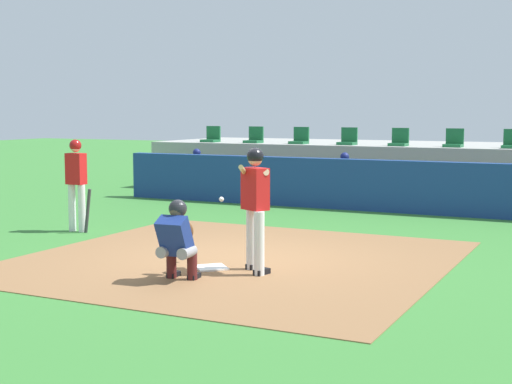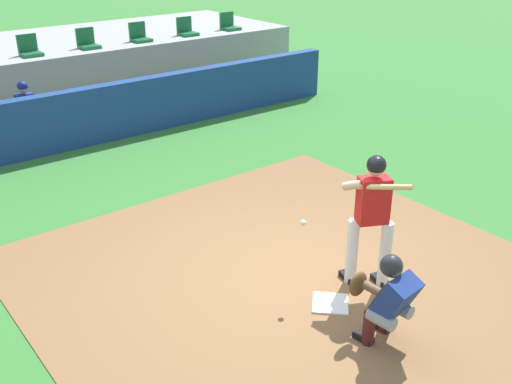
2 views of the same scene
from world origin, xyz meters
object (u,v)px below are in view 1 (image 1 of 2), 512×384
(stadium_seat_5, at_px, (454,142))
(stadium_seat_0, at_px, (212,138))
(catcher_crouched, at_px, (178,237))
(stadium_seat_4, at_px, (399,141))
(dugout_player_0, at_px, (195,171))
(home_plate, at_px, (211,267))
(stadium_seat_1, at_px, (254,138))
(stadium_seat_6, at_px, (512,143))
(on_deck_batter, at_px, (77,179))
(dugout_player_1, at_px, (343,178))
(stadium_seat_2, at_px, (300,139))
(batter_at_plate, at_px, (255,202))
(stadium_seat_3, at_px, (348,140))

(stadium_seat_5, bearing_deg, stadium_seat_0, 180.00)
(catcher_crouched, height_order, stadium_seat_4, stadium_seat_4)
(dugout_player_0, height_order, stadium_seat_4, stadium_seat_4)
(home_plate, relative_size, catcher_crouched, 0.26)
(stadium_seat_0, xyz_separation_m, stadium_seat_1, (1.44, 0.00, 0.00))
(stadium_seat_5, xyz_separation_m, stadium_seat_6, (1.44, 0.00, 0.00))
(on_deck_batter, distance_m, stadium_seat_0, 8.50)
(stadium_seat_0, bearing_deg, dugout_player_1, -22.47)
(stadium_seat_4, height_order, stadium_seat_6, same)
(dugout_player_1, height_order, stadium_seat_5, stadium_seat_5)
(stadium_seat_1, relative_size, stadium_seat_5, 1.00)
(on_deck_batter, height_order, stadium_seat_4, stadium_seat_4)
(home_plate, xyz_separation_m, dugout_player_0, (-5.16, 8.14, 0.65))
(dugout_player_0, xyz_separation_m, stadium_seat_2, (2.28, 2.03, 0.86))
(catcher_crouched, height_order, stadium_seat_1, stadium_seat_1)
(stadium_seat_1, bearing_deg, on_deck_batter, -87.98)
(batter_at_plate, height_order, dugout_player_1, batter_at_plate)
(stadium_seat_0, relative_size, stadium_seat_1, 1.00)
(stadium_seat_4, bearing_deg, stadium_seat_5, 0.00)
(catcher_crouched, relative_size, stadium_seat_5, 3.56)
(home_plate, relative_size, stadium_seat_2, 0.92)
(home_plate, bearing_deg, dugout_player_0, 122.38)
(dugout_player_0, relative_size, stadium_seat_4, 2.71)
(stadium_seat_3, height_order, stadium_seat_4, same)
(on_deck_batter, height_order, dugout_player_0, on_deck_batter)
(dugout_player_1, bearing_deg, stadium_seat_1, 149.65)
(batter_at_plate, distance_m, stadium_seat_6, 10.37)
(stadium_seat_3, xyz_separation_m, stadium_seat_6, (4.33, 0.00, 0.00))
(batter_at_plate, relative_size, stadium_seat_1, 3.76)
(dugout_player_0, relative_size, stadium_seat_3, 2.71)
(on_deck_batter, relative_size, stadium_seat_5, 3.72)
(batter_at_plate, relative_size, dugout_player_0, 1.39)
(on_deck_batter, distance_m, stadium_seat_6, 10.83)
(dugout_player_1, distance_m, stadium_seat_3, 2.29)
(stadium_seat_0, relative_size, stadium_seat_4, 1.00)
(home_plate, distance_m, stadium_seat_3, 10.39)
(batter_at_plate, relative_size, dugout_player_1, 1.39)
(batter_at_plate, relative_size, stadium_seat_6, 3.76)
(stadium_seat_0, distance_m, stadium_seat_6, 8.67)
(catcher_crouched, distance_m, stadium_seat_6, 11.46)
(stadium_seat_6, bearing_deg, home_plate, -105.84)
(on_deck_batter, distance_m, stadium_seat_1, 8.33)
(stadium_seat_1, height_order, stadium_seat_3, same)
(stadium_seat_3, bearing_deg, batter_at_plate, -78.08)
(on_deck_batter, relative_size, stadium_seat_2, 3.72)
(home_plate, bearing_deg, stadium_seat_4, 90.00)
(home_plate, height_order, stadium_seat_0, stadium_seat_0)
(dugout_player_1, height_order, stadium_seat_1, stadium_seat_1)
(dugout_player_1, xyz_separation_m, stadium_seat_3, (-0.59, 2.03, 0.86))
(home_plate, distance_m, stadium_seat_6, 10.69)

